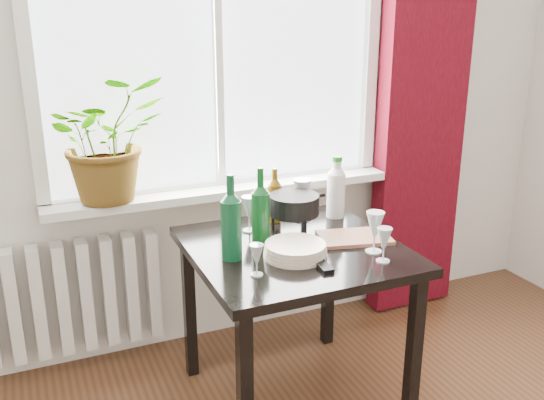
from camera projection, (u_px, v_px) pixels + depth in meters
name	position (u px, v px, depth m)	size (l,w,h in m)	color
window	(216.00, 25.00, 2.79)	(1.72, 0.08, 1.62)	white
windowsill	(225.00, 190.00, 2.97)	(1.72, 0.20, 0.04)	silver
curtain	(424.00, 82.00, 3.22)	(0.50, 0.12, 2.56)	#3D050E
radiator	(74.00, 297.00, 2.85)	(0.80, 0.10, 0.55)	silver
table	(295.00, 266.00, 2.54)	(0.85, 0.85, 0.74)	black
potted_plant	(107.00, 139.00, 2.68)	(0.51, 0.44, 0.56)	#246C1C
wine_bottle_left	(231.00, 216.00, 2.34)	(0.08, 0.08, 0.35)	#0C4122
wine_bottle_right	(261.00, 206.00, 2.49)	(0.08, 0.08, 0.33)	#0C3F16
bottle_amber	(275.00, 195.00, 2.76)	(0.06, 0.06, 0.26)	#65400B
cleaning_bottle	(336.00, 186.00, 2.81)	(0.08, 0.08, 0.30)	silver
wineglass_front_right	(375.00, 232.00, 2.42)	(0.07, 0.07, 0.18)	silver
wineglass_far_right	(384.00, 245.00, 2.34)	(0.06, 0.06, 0.14)	silver
wineglass_back_center	(302.00, 199.00, 2.77)	(0.09, 0.09, 0.20)	silver
wineglass_back_left	(249.00, 214.00, 2.65)	(0.07, 0.07, 0.16)	silver
wineglass_front_left	(257.00, 260.00, 2.22)	(0.05, 0.05, 0.12)	silver
plate_stack	(295.00, 250.00, 2.40)	(0.26, 0.26, 0.06)	beige
fondue_pot	(294.00, 214.00, 2.64)	(0.25, 0.22, 0.17)	black
tv_remote	(321.00, 264.00, 2.32)	(0.04, 0.15, 0.02)	black
cutting_board	(354.00, 237.00, 2.58)	(0.30, 0.19, 0.02)	#985C44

